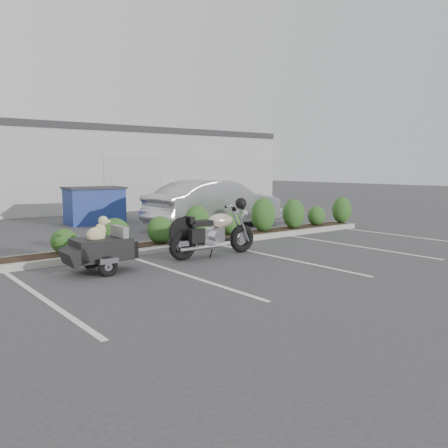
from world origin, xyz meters
TOP-DOWN VIEW (x-y plane):
  - ground at (0.00, 0.00)m, footprint 90.00×90.00m
  - planter_kerb at (1.00, 2.20)m, footprint 12.00×1.00m
  - building at (0.00, 17.00)m, footprint 26.00×10.00m
  - motorcycle at (0.11, 0.57)m, footprint 2.39×0.80m
  - pet_trailer at (-2.67, 0.59)m, footprint 1.90×1.06m
  - sedan at (3.26, 4.65)m, footprint 5.11×2.09m
  - dumpster at (0.49, 8.37)m, footprint 2.16×1.56m

SIDE VIEW (x-z plane):
  - ground at x=0.00m, z-range 0.00..0.00m
  - planter_kerb at x=1.00m, z-range 0.00..0.15m
  - pet_trailer at x=-2.67m, z-range -0.09..1.05m
  - motorcycle at x=0.11m, z-range -0.14..1.23m
  - dumpster at x=0.49m, z-range 0.01..1.36m
  - sedan at x=3.26m, z-range 0.00..1.65m
  - building at x=0.00m, z-range 0.00..4.00m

